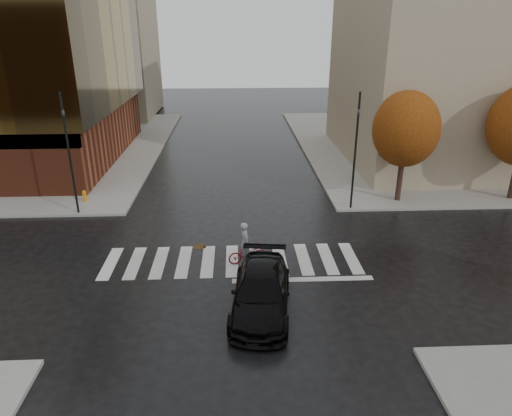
% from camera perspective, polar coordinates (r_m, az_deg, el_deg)
% --- Properties ---
extents(ground, '(120.00, 120.00, 0.00)m').
position_cam_1_polar(ground, '(20.58, -3.01, -7.26)').
color(ground, black).
rests_on(ground, ground).
extents(sidewalk_ne, '(30.00, 30.00, 0.15)m').
position_cam_1_polar(sidewalk_ne, '(45.26, 24.91, 7.31)').
color(sidewalk_ne, gray).
rests_on(sidewalk_ne, ground).
extents(crosswalk, '(12.00, 3.00, 0.01)m').
position_cam_1_polar(crosswalk, '(21.02, -3.01, -6.58)').
color(crosswalk, silver).
rests_on(crosswalk, ground).
extents(building_ne_tan, '(16.00, 16.00, 18.00)m').
position_cam_1_polar(building_ne_tan, '(38.77, 24.32, 18.94)').
color(building_ne_tan, gray).
rests_on(building_ne_tan, sidewalk_ne).
extents(building_nw_far, '(14.00, 12.00, 20.00)m').
position_cam_1_polar(building_nw_far, '(57.28, -20.59, 20.92)').
color(building_nw_far, gray).
rests_on(building_nw_far, sidewalk_nw).
extents(tree_ne_a, '(3.80, 3.80, 6.50)m').
position_cam_1_polar(tree_ne_a, '(27.74, 18.24, 9.32)').
color(tree_ne_a, black).
rests_on(tree_ne_a, sidewalk_ne).
extents(sedan, '(2.72, 5.44, 1.52)m').
position_cam_1_polar(sedan, '(17.35, 0.64, -10.40)').
color(sedan, black).
rests_on(sedan, ground).
extents(cyclist, '(1.83, 0.98, 1.98)m').
position_cam_1_polar(cyclist, '(20.53, -1.20, -5.18)').
color(cyclist, maroon).
rests_on(cyclist, ground).
extents(traffic_light_nw, '(0.20, 0.19, 6.68)m').
position_cam_1_polar(traffic_light_nw, '(26.55, -22.41, 6.96)').
color(traffic_light_nw, black).
rests_on(traffic_light_nw, sidewalk_nw).
extents(traffic_light_ne, '(0.18, 0.20, 6.58)m').
position_cam_1_polar(traffic_light_ne, '(25.90, 12.36, 7.63)').
color(traffic_light_ne, black).
rests_on(traffic_light_ne, sidewalk_ne).
extents(fire_hydrant, '(0.24, 0.24, 0.68)m').
position_cam_1_polar(fire_hydrant, '(29.16, -20.65, 1.51)').
color(fire_hydrant, '#C87C0B').
rests_on(fire_hydrant, sidewalk_nw).
extents(manhole, '(0.82, 0.82, 0.01)m').
position_cam_1_polar(manhole, '(22.42, -7.09, -4.79)').
color(manhole, '#4D341B').
rests_on(manhole, ground).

